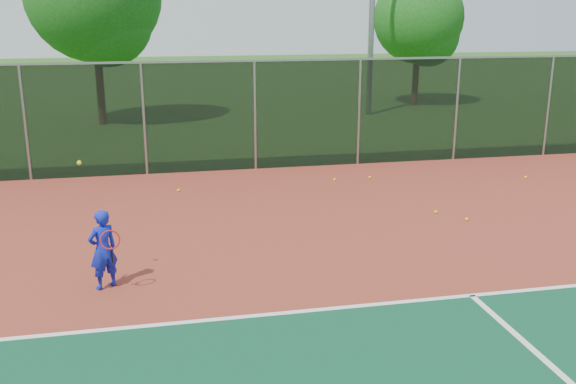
# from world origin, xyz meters

# --- Properties ---
(court_apron) EXTENTS (30.00, 20.00, 0.02)m
(court_apron) POSITION_xyz_m (0.00, 2.00, 0.01)
(court_apron) COLOR maroon
(court_apron) RESTS_ON ground
(fence_back) EXTENTS (30.00, 0.06, 3.03)m
(fence_back) POSITION_xyz_m (0.00, 12.00, 1.56)
(fence_back) COLOR black
(fence_back) RESTS_ON court_apron
(tennis_player) EXTENTS (0.59, 0.67, 2.09)m
(tennis_player) POSITION_xyz_m (-3.62, 4.49, 0.68)
(tennis_player) COLOR #131FB5
(tennis_player) RESTS_ON court_apron
(practice_ball_0) EXTENTS (0.07, 0.07, 0.07)m
(practice_ball_0) POSITION_xyz_m (3.23, 7.08, 0.06)
(practice_ball_0) COLOR yellow
(practice_ball_0) RESTS_ON court_apron
(practice_ball_1) EXTENTS (0.07, 0.07, 0.07)m
(practice_ball_1) POSITION_xyz_m (1.81, 10.24, 0.06)
(practice_ball_1) COLOR yellow
(practice_ball_1) RESTS_ON court_apron
(practice_ball_2) EXTENTS (0.07, 0.07, 0.07)m
(practice_ball_2) POSITION_xyz_m (2.79, 10.27, 0.06)
(practice_ball_2) COLOR yellow
(practice_ball_2) RESTS_ON court_apron
(practice_ball_3) EXTENTS (0.07, 0.07, 0.07)m
(practice_ball_3) POSITION_xyz_m (6.86, 9.45, 0.06)
(practice_ball_3) COLOR yellow
(practice_ball_3) RESTS_ON court_apron
(practice_ball_6) EXTENTS (0.07, 0.07, 0.07)m
(practice_ball_6) POSITION_xyz_m (-2.24, 10.02, 0.06)
(practice_ball_6) COLOR yellow
(practice_ball_6) RESTS_ON court_apron
(practice_ball_7) EXTENTS (0.07, 0.07, 0.07)m
(practice_ball_7) POSITION_xyz_m (3.66, 6.47, 0.06)
(practice_ball_7) COLOR yellow
(practice_ball_7) RESTS_ON court_apron
(tree_back_left) EXTENTS (5.10, 5.10, 7.49)m
(tree_back_left) POSITION_xyz_m (-4.65, 20.60, 4.70)
(tree_back_left) COLOR #3B2A15
(tree_back_left) RESTS_ON ground
(tree_back_mid) EXTENTS (4.13, 4.13, 6.07)m
(tree_back_mid) POSITION_xyz_m (9.50, 23.17, 3.81)
(tree_back_mid) COLOR #3B2A15
(tree_back_mid) RESTS_ON ground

